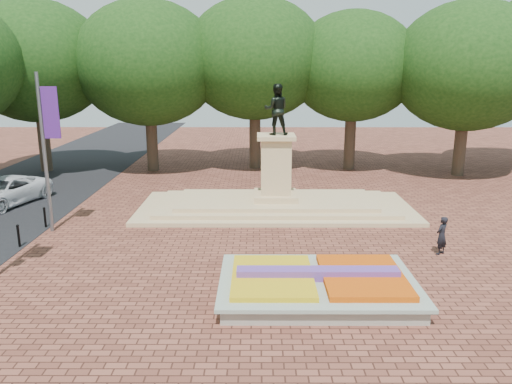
{
  "coord_description": "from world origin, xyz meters",
  "views": [
    {
      "loc": [
        -0.94,
        -16.89,
        7.16
      ],
      "look_at": [
        -0.99,
        2.97,
        2.2
      ],
      "focal_mm": 35.0,
      "sensor_mm": 36.0,
      "label": 1
    }
  ],
  "objects_px": {
    "flower_bed": "(318,284)",
    "van": "(4,192)",
    "pedestrian": "(442,236)",
    "monument": "(276,193)"
  },
  "relations": [
    {
      "from": "flower_bed",
      "to": "van",
      "type": "distance_m",
      "value": 18.92
    },
    {
      "from": "van",
      "to": "pedestrian",
      "type": "distance_m",
      "value": 21.96
    },
    {
      "from": "flower_bed",
      "to": "van",
      "type": "height_order",
      "value": "van"
    },
    {
      "from": "flower_bed",
      "to": "van",
      "type": "xyz_separation_m",
      "value": [
        -15.48,
        10.87,
        0.36
      ]
    },
    {
      "from": "flower_bed",
      "to": "monument",
      "type": "bearing_deg",
      "value": 95.87
    },
    {
      "from": "flower_bed",
      "to": "monument",
      "type": "distance_m",
      "value": 10.07
    },
    {
      "from": "monument",
      "to": "pedestrian",
      "type": "bearing_deg",
      "value": -45.16
    },
    {
      "from": "flower_bed",
      "to": "van",
      "type": "bearing_deg",
      "value": 144.93
    },
    {
      "from": "van",
      "to": "pedestrian",
      "type": "relative_size",
      "value": 3.45
    },
    {
      "from": "pedestrian",
      "to": "flower_bed",
      "type": "bearing_deg",
      "value": -4.96
    }
  ]
}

